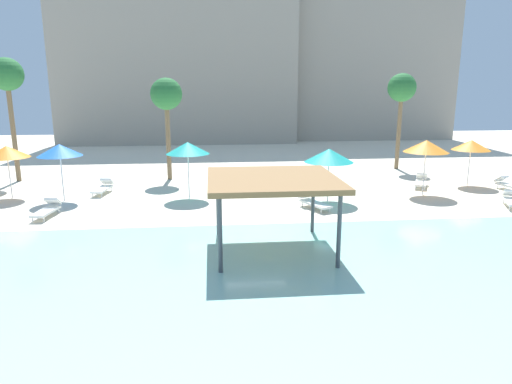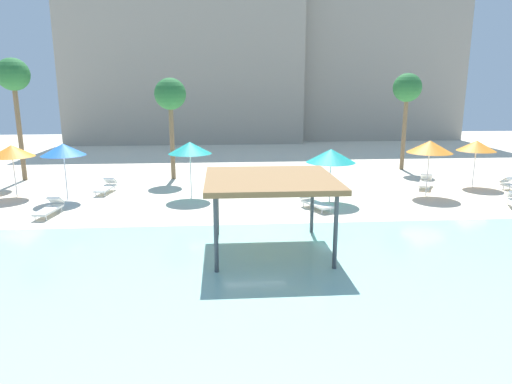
{
  "view_description": "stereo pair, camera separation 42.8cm",
  "coord_description": "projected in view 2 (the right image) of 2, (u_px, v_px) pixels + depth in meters",
  "views": [
    {
      "loc": [
        -1.74,
        -16.49,
        5.61
      ],
      "look_at": [
        0.09,
        2.0,
        1.3
      ],
      "focal_mm": 31.92,
      "sensor_mm": 36.0,
      "label": 1
    },
    {
      "loc": [
        -1.31,
        -16.52,
        5.61
      ],
      "look_at": [
        0.09,
        2.0,
        1.3
      ],
      "focal_mm": 31.92,
      "sensor_mm": 36.0,
      "label": 2
    }
  ],
  "objects": [
    {
      "name": "lounge_chair_0",
      "position": [
        315.0,
        202.0,
        21.33
      ],
      "size": [
        1.35,
        1.97,
        0.74
      ],
      "rotation": [
        0.0,
        0.0,
        -1.13
      ],
      "color": "white",
      "rests_on": "ground"
    },
    {
      "name": "beach_umbrella_orange_1",
      "position": [
        477.0,
        146.0,
        25.68
      ],
      "size": [
        2.12,
        2.12,
        2.65
      ],
      "color": "silver",
      "rests_on": "ground"
    },
    {
      "name": "beach_umbrella_teal_5",
      "position": [
        190.0,
        148.0,
        23.02
      ],
      "size": [
        2.19,
        2.19,
        2.89
      ],
      "color": "silver",
      "rests_on": "ground"
    },
    {
      "name": "beach_umbrella_orange_0",
      "position": [
        430.0,
        147.0,
        23.43
      ],
      "size": [
        2.3,
        2.3,
        2.91
      ],
      "color": "silver",
      "rests_on": "ground"
    },
    {
      "name": "lagoon_water",
      "position": [
        273.0,
        298.0,
        12.31
      ],
      "size": [
        44.0,
        13.5,
        0.04
      ],
      "primitive_type": "cube",
      "color": "#99D1C6",
      "rests_on": "ground"
    },
    {
      "name": "palm_tree_2",
      "position": [
        13.0,
        78.0,
        26.63
      ],
      "size": [
        1.9,
        1.9,
        7.27
      ],
      "color": "brown",
      "rests_on": "ground"
    },
    {
      "name": "beach_umbrella_orange_4",
      "position": [
        12.0,
        151.0,
        23.23
      ],
      "size": [
        2.19,
        2.19,
        2.71
      ],
      "color": "silver",
      "rests_on": "ground"
    },
    {
      "name": "ground_plane",
      "position": [
        258.0,
        237.0,
        17.42
      ],
      "size": [
        80.0,
        80.0,
        0.0
      ],
      "primitive_type": "plane",
      "color": "beige"
    },
    {
      "name": "shade_pavilion",
      "position": [
        270.0,
        182.0,
        15.41
      ],
      "size": [
        4.38,
        4.38,
        2.63
      ],
      "color": "#42474C",
      "rests_on": "ground"
    },
    {
      "name": "hotel_block_1",
      "position": [
        362.0,
        44.0,
        49.75
      ],
      "size": [
        20.28,
        8.25,
        20.33
      ],
      "primitive_type": "cube",
      "color": "#9E9384",
      "rests_on": "ground"
    },
    {
      "name": "palm_tree_1",
      "position": [
        407.0,
        90.0,
        30.42
      ],
      "size": [
        1.9,
        1.9,
        6.5
      ],
      "color": "brown",
      "rests_on": "ground"
    },
    {
      "name": "lounge_chair_2",
      "position": [
        107.0,
        187.0,
        24.63
      ],
      "size": [
        0.86,
        1.96,
        0.74
      ],
      "rotation": [
        0.0,
        0.0,
        -1.71
      ],
      "color": "white",
      "rests_on": "ground"
    },
    {
      "name": "palm_tree_0",
      "position": [
        170.0,
        96.0,
        27.25
      ],
      "size": [
        1.9,
        1.9,
        6.14
      ],
      "color": "brown",
      "rests_on": "ground"
    },
    {
      "name": "hotel_block_0",
      "position": [
        186.0,
        53.0,
        47.21
      ],
      "size": [
        23.44,
        9.32,
        18.12
      ],
      "primitive_type": "cube",
      "color": "#9E9384",
      "rests_on": "ground"
    },
    {
      "name": "beach_umbrella_teal_6",
      "position": [
        331.0,
        156.0,
        22.2
      ],
      "size": [
        2.41,
        2.41,
        2.66
      ],
      "color": "silver",
      "rests_on": "ground"
    },
    {
      "name": "lounge_chair_1",
      "position": [
        425.0,
        182.0,
        25.82
      ],
      "size": [
        1.42,
        1.96,
        0.74
      ],
      "rotation": [
        0.0,
        0.0,
        -2.06
      ],
      "color": "white",
      "rests_on": "ground"
    },
    {
      "name": "lounge_chair_6",
      "position": [
        50.0,
        208.0,
        20.31
      ],
      "size": [
        0.82,
        1.95,
        0.74
      ],
      "rotation": [
        0.0,
        0.0,
        -1.69
      ],
      "color": "white",
      "rests_on": "ground"
    },
    {
      "name": "beach_umbrella_blue_3",
      "position": [
        63.0,
        150.0,
        22.53
      ],
      "size": [
        2.14,
        2.14,
        2.87
      ],
      "color": "silver",
      "rests_on": "ground"
    }
  ]
}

